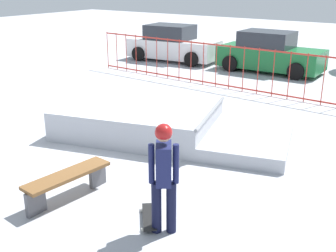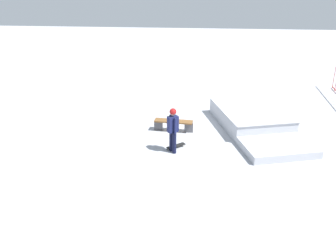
# 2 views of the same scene
# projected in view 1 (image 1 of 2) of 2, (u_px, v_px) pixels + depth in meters

# --- Properties ---
(ground_plane) EXTENTS (60.00, 60.00, 0.00)m
(ground_plane) POSITION_uv_depth(u_px,v_px,m) (104.00, 138.00, 10.12)
(ground_plane) COLOR #A8AAB2
(skate_ramp) EXTENTS (5.91, 3.98, 0.74)m
(skate_ramp) POSITION_uv_depth(u_px,v_px,m) (157.00, 122.00, 10.24)
(skate_ramp) COLOR #B0B3BB
(skate_ramp) RESTS_ON ground
(skater) EXTENTS (0.40, 0.44, 1.73)m
(skater) POSITION_uv_depth(u_px,v_px,m) (164.00, 171.00, 6.08)
(skater) COLOR black
(skater) RESTS_ON ground
(skateboard) EXTENTS (0.67, 0.74, 0.09)m
(skateboard) POSITION_uv_depth(u_px,v_px,m) (149.00, 217.00, 6.66)
(skateboard) COLOR black
(skateboard) RESTS_ON ground
(perimeter_fence) EXTENTS (11.09, 0.55, 1.50)m
(perimeter_fence) POSITION_uv_depth(u_px,v_px,m) (223.00, 66.00, 14.44)
(perimeter_fence) COLOR #B22D23
(perimeter_fence) RESTS_ON ground
(park_bench) EXTENTS (0.55, 1.65, 0.48)m
(park_bench) POSITION_uv_depth(u_px,v_px,m) (68.00, 180.00, 7.24)
(park_bench) COLOR brown
(park_bench) RESTS_ON ground
(parked_car_white) EXTENTS (4.23, 2.21, 1.60)m
(parked_car_white) POSITION_uv_depth(u_px,v_px,m) (173.00, 45.00, 19.20)
(parked_car_white) COLOR white
(parked_car_white) RESTS_ON ground
(parked_car_green) EXTENTS (4.12, 1.97, 1.60)m
(parked_car_green) POSITION_uv_depth(u_px,v_px,m) (269.00, 54.00, 16.97)
(parked_car_green) COLOR #196B33
(parked_car_green) RESTS_ON ground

